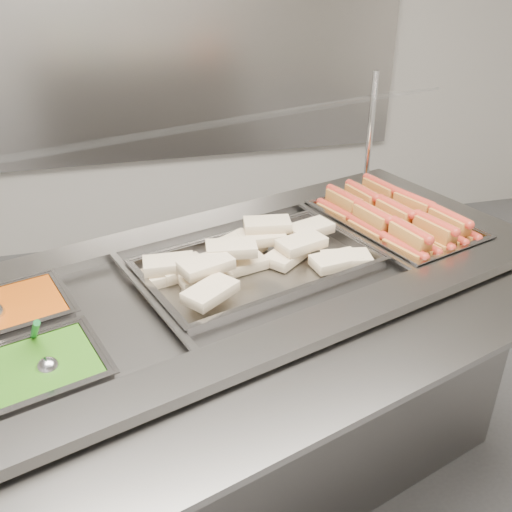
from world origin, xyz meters
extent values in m
cube|color=#9B9591|center=(0.00, 2.45, 1.20)|extent=(3.00, 0.04, 1.20)
cube|color=slate|center=(-0.03, 0.36, 0.45)|extent=(2.02, 1.31, 0.91)
cube|color=gray|center=(0.08, 0.01, 0.92)|extent=(1.91, 0.72, 0.03)
cube|color=gray|center=(-0.14, 0.71, 0.92)|extent=(1.91, 0.72, 0.03)
cube|color=gray|center=(0.84, 0.63, 0.92)|extent=(0.31, 0.61, 0.03)
cube|color=black|center=(-0.03, 0.36, 0.80)|extent=(1.79, 1.08, 0.02)
cube|color=gray|center=(0.40, 0.49, 0.93)|extent=(0.20, 0.57, 0.01)
cube|color=gray|center=(-0.32, 0.27, 0.93)|extent=(0.20, 0.57, 0.01)
cube|color=gray|center=(0.13, -0.15, 0.89)|extent=(1.87, 0.81, 0.02)
cylinder|color=silver|center=(0.65, 0.93, 1.17)|extent=(0.03, 0.03, 0.46)
cube|color=silver|center=(-0.09, 0.56, 1.33)|extent=(1.73, 0.81, 0.09)
cube|color=#C1440A|center=(-0.71, 0.30, 0.90)|extent=(0.35, 0.31, 0.09)
cube|color=#1A6610|center=(-0.62, 0.01, 0.90)|extent=(0.35, 0.31, 0.09)
cube|color=#B06C25|center=(0.52, 0.34, 0.92)|extent=(0.10, 0.17, 0.05)
cylinder|color=#B82E21|center=(0.52, 0.34, 0.94)|extent=(0.09, 0.17, 0.03)
cube|color=#B06C25|center=(0.47, 0.52, 0.92)|extent=(0.10, 0.17, 0.05)
cylinder|color=#B82E21|center=(0.47, 0.52, 0.94)|extent=(0.08, 0.17, 0.03)
cube|color=#B06C25|center=(0.41, 0.69, 0.92)|extent=(0.10, 0.17, 0.05)
cylinder|color=#B82E21|center=(0.41, 0.69, 0.94)|extent=(0.09, 0.17, 0.03)
cube|color=#B06C25|center=(0.59, 0.36, 0.92)|extent=(0.10, 0.17, 0.05)
cylinder|color=#B82E21|center=(0.59, 0.36, 0.94)|extent=(0.08, 0.17, 0.03)
cube|color=#B06C25|center=(0.53, 0.54, 0.92)|extent=(0.10, 0.17, 0.05)
cylinder|color=#B82E21|center=(0.53, 0.54, 0.94)|extent=(0.08, 0.17, 0.03)
cube|color=#B06C25|center=(0.48, 0.71, 0.92)|extent=(0.10, 0.17, 0.05)
cylinder|color=#B82E21|center=(0.48, 0.71, 0.94)|extent=(0.08, 0.17, 0.03)
cube|color=#B06C25|center=(0.65, 0.38, 0.92)|extent=(0.09, 0.17, 0.05)
cylinder|color=#B82E21|center=(0.65, 0.38, 0.94)|extent=(0.08, 0.17, 0.03)
cube|color=#B06C25|center=(0.59, 0.56, 0.92)|extent=(0.09, 0.17, 0.05)
cylinder|color=#B82E21|center=(0.59, 0.56, 0.94)|extent=(0.08, 0.17, 0.03)
cube|color=#B06C25|center=(0.54, 0.73, 0.92)|extent=(0.10, 0.17, 0.05)
cylinder|color=#B82E21|center=(0.54, 0.73, 0.94)|extent=(0.09, 0.17, 0.03)
cube|color=#B06C25|center=(0.71, 0.40, 0.92)|extent=(0.09, 0.17, 0.05)
cylinder|color=#B82E21|center=(0.71, 0.40, 0.94)|extent=(0.08, 0.17, 0.03)
cube|color=#B06C25|center=(0.66, 0.58, 0.92)|extent=(0.10, 0.17, 0.05)
cylinder|color=#B82E21|center=(0.66, 0.58, 0.94)|extent=(0.08, 0.17, 0.03)
cube|color=#B06C25|center=(0.60, 0.75, 0.92)|extent=(0.10, 0.17, 0.05)
cylinder|color=#B82E21|center=(0.60, 0.75, 0.94)|extent=(0.08, 0.17, 0.03)
cube|color=#B06C25|center=(0.77, 0.42, 0.92)|extent=(0.10, 0.17, 0.05)
cylinder|color=#B82E21|center=(0.77, 0.42, 0.94)|extent=(0.08, 0.17, 0.03)
cube|color=#B06C25|center=(0.55, 0.36, 0.97)|extent=(0.09, 0.16, 0.05)
cylinder|color=#B82E21|center=(0.55, 0.36, 0.99)|extent=(0.07, 0.17, 0.03)
cube|color=#B06C25|center=(0.49, 0.53, 0.97)|extent=(0.09, 0.17, 0.05)
cylinder|color=#B82E21|center=(0.49, 0.53, 0.99)|extent=(0.08, 0.17, 0.03)
cube|color=#B06C25|center=(0.45, 0.69, 0.97)|extent=(0.10, 0.17, 0.05)
cylinder|color=#B82E21|center=(0.45, 0.69, 0.99)|extent=(0.08, 0.17, 0.03)
cube|color=#B06C25|center=(0.66, 0.39, 0.97)|extent=(0.10, 0.17, 0.05)
cylinder|color=#B82E21|center=(0.66, 0.39, 0.99)|extent=(0.08, 0.17, 0.03)
cube|color=#B06C25|center=(0.59, 0.55, 0.97)|extent=(0.09, 0.16, 0.05)
cylinder|color=#B82E21|center=(0.59, 0.55, 0.99)|extent=(0.08, 0.17, 0.03)
cube|color=#B06C25|center=(0.53, 0.72, 0.97)|extent=(0.09, 0.16, 0.05)
cylinder|color=#B82E21|center=(0.53, 0.72, 0.99)|extent=(0.07, 0.17, 0.03)
cube|color=#B06C25|center=(0.74, 0.43, 0.97)|extent=(0.09, 0.16, 0.05)
cylinder|color=#B82E21|center=(0.74, 0.43, 0.99)|extent=(0.08, 0.17, 0.03)
cube|color=#B06C25|center=(0.69, 0.60, 0.97)|extent=(0.11, 0.17, 0.05)
cylinder|color=#B82E21|center=(0.69, 0.60, 0.99)|extent=(0.09, 0.17, 0.03)
cube|color=#B06C25|center=(0.63, 0.76, 0.97)|extent=(0.09, 0.17, 0.05)
cylinder|color=#B82E21|center=(0.63, 0.76, 0.99)|extent=(0.08, 0.17, 0.03)
cube|color=tan|center=(0.28, 0.33, 0.93)|extent=(0.17, 0.11, 0.03)
cube|color=tan|center=(0.01, 0.49, 0.93)|extent=(0.18, 0.16, 0.03)
cube|color=tan|center=(-0.21, 0.41, 0.93)|extent=(0.18, 0.14, 0.03)
cube|color=tan|center=(-0.02, 0.39, 0.93)|extent=(0.17, 0.13, 0.03)
cube|color=tan|center=(-0.15, 0.34, 0.93)|extent=(0.17, 0.11, 0.03)
cube|color=tan|center=(0.31, 0.33, 0.93)|extent=(0.17, 0.11, 0.03)
cube|color=tan|center=(0.14, 0.41, 0.93)|extent=(0.18, 0.17, 0.03)
cube|color=tan|center=(-0.26, 0.39, 0.92)|extent=(0.17, 0.12, 0.03)
cube|color=tan|center=(-0.02, 0.48, 0.96)|extent=(0.18, 0.16, 0.03)
cube|color=tan|center=(0.19, 0.41, 0.96)|extent=(0.18, 0.13, 0.03)
cube|color=tan|center=(0.25, 0.51, 0.96)|extent=(0.18, 0.13, 0.03)
cube|color=tan|center=(0.07, 0.50, 0.96)|extent=(0.16, 0.09, 0.03)
cube|color=tan|center=(-0.25, 0.39, 0.96)|extent=(0.16, 0.10, 0.03)
cube|color=tan|center=(-0.16, 0.20, 0.96)|extent=(0.18, 0.16, 0.03)
cube|color=tan|center=(-0.05, 0.38, 0.99)|extent=(0.17, 0.11, 0.03)
cube|color=tan|center=(0.10, 0.52, 0.99)|extent=(0.17, 0.11, 0.03)
cube|color=tan|center=(-0.15, 0.31, 0.99)|extent=(0.18, 0.14, 0.03)
sphere|color=silver|center=(-0.59, 0.00, 0.93)|extent=(0.06, 0.06, 0.06)
cylinder|color=#14702C|center=(-0.61, 0.08, 1.00)|extent=(0.06, 0.13, 0.13)
camera|label=1|loc=(-0.37, -1.15, 1.82)|focal=40.00mm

